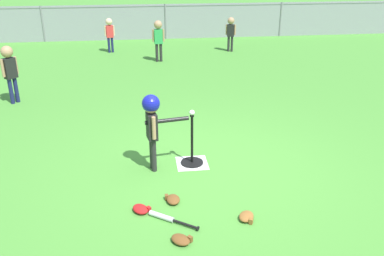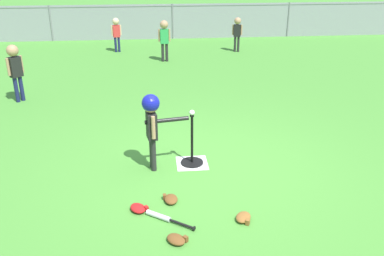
# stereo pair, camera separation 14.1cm
# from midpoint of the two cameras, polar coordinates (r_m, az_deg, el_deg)

# --- Properties ---
(ground_plane) EXTENTS (60.00, 60.00, 0.00)m
(ground_plane) POSITION_cam_midpoint_polar(r_m,az_deg,el_deg) (5.82, 1.75, -5.62)
(ground_plane) COLOR #478C33
(home_plate) EXTENTS (0.44, 0.44, 0.01)m
(home_plate) POSITION_cam_midpoint_polar(r_m,az_deg,el_deg) (5.96, -0.68, -4.83)
(home_plate) COLOR white
(home_plate) RESTS_ON ground_plane
(batting_tee) EXTENTS (0.32, 0.32, 0.74)m
(batting_tee) POSITION_cam_midpoint_polar(r_m,az_deg,el_deg) (5.91, -0.68, -3.81)
(batting_tee) COLOR black
(batting_tee) RESTS_ON ground_plane
(baseball_on_tee) EXTENTS (0.07, 0.07, 0.07)m
(baseball_on_tee) POSITION_cam_midpoint_polar(r_m,az_deg,el_deg) (5.64, -0.71, 2.12)
(baseball_on_tee) COLOR white
(baseball_on_tee) RESTS_ON batting_tee
(batter_child) EXTENTS (0.63, 0.31, 1.09)m
(batter_child) POSITION_cam_midpoint_polar(r_m,az_deg,el_deg) (5.52, -6.20, 1.47)
(batter_child) COLOR #262626
(batter_child) RESTS_ON ground_plane
(fielder_deep_center) EXTENTS (0.29, 0.20, 1.00)m
(fielder_deep_center) POSITION_cam_midpoint_polar(r_m,az_deg,el_deg) (12.58, 5.00, 13.28)
(fielder_deep_center) COLOR #262626
(fielder_deep_center) RESTS_ON ground_plane
(fielder_near_left) EXTENTS (0.25, 0.26, 1.14)m
(fielder_near_left) POSITION_cam_midpoint_polar(r_m,az_deg,el_deg) (8.85, -24.16, 7.66)
(fielder_near_left) COLOR #191E4C
(fielder_near_left) RESTS_ON ground_plane
(fielder_near_right) EXTENTS (0.33, 0.22, 1.10)m
(fielder_near_right) POSITION_cam_midpoint_polar(r_m,az_deg,el_deg) (11.36, -5.00, 12.53)
(fielder_near_right) COLOR #262626
(fielder_near_right) RESTS_ON ground_plane
(fielder_deep_left) EXTENTS (0.29, 0.20, 0.99)m
(fielder_deep_left) POSITION_cam_midpoint_polar(r_m,az_deg,el_deg) (12.65, -11.56, 12.94)
(fielder_deep_left) COLOR #191E4C
(fielder_deep_left) RESTS_ON ground_plane
(spare_bat_silver) EXTENTS (0.55, 0.41, 0.06)m
(spare_bat_silver) POSITION_cam_midpoint_polar(r_m,az_deg,el_deg) (4.81, -4.37, -12.20)
(spare_bat_silver) COLOR silver
(spare_bat_silver) RESTS_ON ground_plane
(glove_by_plate) EXTENTS (0.27, 0.27, 0.07)m
(glove_by_plate) POSITION_cam_midpoint_polar(r_m,az_deg,el_deg) (4.49, -2.44, -15.04)
(glove_by_plate) COLOR brown
(glove_by_plate) RESTS_ON ground_plane
(glove_near_bats) EXTENTS (0.25, 0.27, 0.07)m
(glove_near_bats) POSITION_cam_midpoint_polar(r_m,az_deg,el_deg) (4.84, 6.64, -11.97)
(glove_near_bats) COLOR brown
(glove_near_bats) RESTS_ON ground_plane
(glove_tossed_aside) EXTENTS (0.25, 0.27, 0.07)m
(glove_tossed_aside) POSITION_cam_midpoint_polar(r_m,az_deg,el_deg) (4.97, -7.84, -10.95)
(glove_tossed_aside) COLOR #B21919
(glove_tossed_aside) RESTS_ON ground_plane
(glove_outfield_drop) EXTENTS (0.18, 0.23, 0.07)m
(glove_outfield_drop) POSITION_cam_midpoint_polar(r_m,az_deg,el_deg) (5.11, -3.44, -9.74)
(glove_outfield_drop) COLOR brown
(glove_outfield_drop) RESTS_ON ground_plane
(outfield_fence) EXTENTS (16.06, 0.06, 1.15)m
(outfield_fence) POSITION_cam_midpoint_polar(r_m,az_deg,el_deg) (14.45, -3.95, 14.50)
(outfield_fence) COLOR slate
(outfield_fence) RESTS_ON ground_plane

